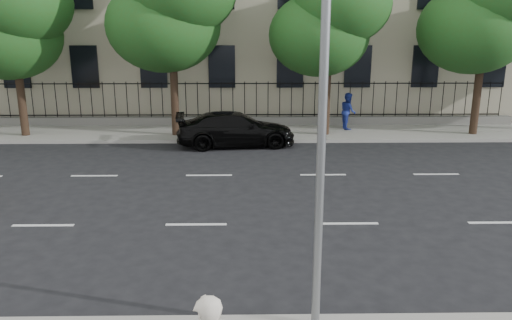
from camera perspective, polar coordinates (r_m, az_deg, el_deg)
The scene contains 10 objects.
ground at distance 11.03m, azimuth -8.18°, elevation -12.27°, with size 120.00×120.00×0.00m, color black.
far_sidewalk at distance 24.28m, azimuth -4.15°, elevation 3.16°, with size 60.00×4.00×0.15m, color gray.
lane_markings at distance 15.38m, azimuth -6.02°, elevation -4.15°, with size 49.60×4.62×0.01m, color silver, non-canonical shape.
iron_fence at distance 25.84m, azimuth -3.97°, elevation 5.17°, with size 30.00×0.50×2.20m.
street_light at distance 8.04m, azimuth 7.38°, elevation 15.76°, with size 0.25×3.32×8.05m.
tree_b at distance 25.32m, azimuth -26.02°, elevation 15.37°, with size 5.53×5.12×8.97m.
tree_d at distance 23.39m, azimuth 8.45°, elevation 16.80°, with size 5.34×4.94×8.84m.
tree_e at distance 25.46m, azimuth 24.90°, elevation 16.28°, with size 5.71×5.31×9.46m.
black_sedan at distance 21.66m, azimuth -2.33°, elevation 3.55°, with size 2.07×5.10×1.48m, color black.
pedestrian_far at distance 24.96m, azimuth 10.48°, elevation 5.54°, with size 0.87×0.68×1.79m, color #213298.
Camera 1 is at (1.38, -9.73, 5.02)m, focal length 35.00 mm.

